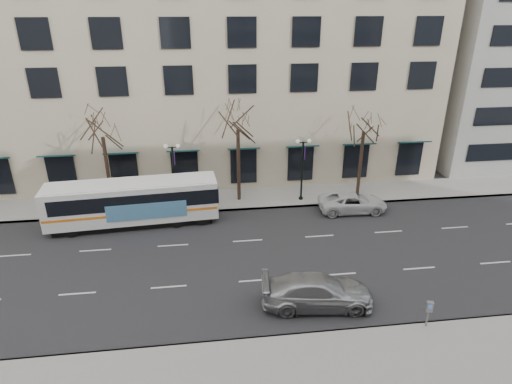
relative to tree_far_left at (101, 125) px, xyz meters
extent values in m
plane|color=black|center=(10.00, -8.80, -6.70)|extent=(160.00, 160.00, 0.00)
cube|color=gray|center=(15.00, 0.20, -6.62)|extent=(80.00, 4.00, 0.15)
cube|color=#C5B296|center=(8.00, 12.20, 5.30)|extent=(40.00, 20.00, 24.00)
cylinder|color=black|center=(0.00, 0.00, -3.83)|extent=(0.28, 0.28, 5.74)
cylinder|color=black|center=(10.00, 0.00, -3.72)|extent=(0.28, 0.28, 5.95)
cylinder|color=black|center=(20.00, 0.00, -3.97)|extent=(0.28, 0.28, 5.46)
cylinder|color=black|center=(5.00, -0.60, -4.20)|extent=(0.16, 0.16, 5.00)
cylinder|color=black|center=(5.00, -0.60, -6.55)|extent=(0.36, 0.36, 0.30)
cube|color=black|center=(5.00, -0.60, -1.75)|extent=(0.90, 0.06, 0.06)
sphere|color=silver|center=(4.55, -0.60, -1.65)|extent=(0.32, 0.32, 0.32)
sphere|color=silver|center=(5.45, -0.60, -1.65)|extent=(0.32, 0.32, 0.32)
cube|color=#401C6C|center=(5.12, -0.60, -2.60)|extent=(0.04, 0.45, 1.00)
cylinder|color=black|center=(15.00, -0.60, -4.20)|extent=(0.16, 0.16, 5.00)
cylinder|color=black|center=(15.00, -0.60, -6.55)|extent=(0.36, 0.36, 0.30)
cube|color=black|center=(15.00, -0.60, -1.75)|extent=(0.90, 0.06, 0.06)
sphere|color=silver|center=(14.55, -0.60, -1.65)|extent=(0.32, 0.32, 0.32)
sphere|color=silver|center=(15.45, -0.60, -1.65)|extent=(0.32, 0.32, 0.32)
cube|color=#401C6C|center=(15.12, -0.60, -2.60)|extent=(0.04, 0.45, 1.00)
cube|color=white|center=(2.12, -3.00, -4.88)|extent=(12.12, 3.46, 2.74)
cube|color=black|center=(2.12, -3.00, -6.42)|extent=(11.14, 3.08, 0.45)
cube|color=black|center=(2.42, -2.98, -4.46)|extent=(11.64, 3.47, 1.10)
cube|color=orange|center=(2.12, -3.00, -5.35)|extent=(12.00, 3.48, 0.18)
cube|color=#4C87B8|center=(3.21, -4.25, -5.15)|extent=(5.47, 0.46, 1.20)
cube|color=white|center=(2.12, -3.00, -3.48)|extent=(11.50, 3.16, 0.08)
cylinder|color=black|center=(-1.97, -4.45, -6.20)|extent=(1.01, 0.35, 1.00)
cylinder|color=black|center=(-2.14, -2.17, -6.20)|extent=(1.01, 0.35, 1.00)
cylinder|color=black|center=(5.18, -3.92, -6.20)|extent=(1.01, 0.35, 1.00)
cylinder|color=black|center=(5.02, -1.64, -6.20)|extent=(1.01, 0.35, 1.00)
cylinder|color=black|center=(6.97, -3.79, -6.20)|extent=(1.01, 0.35, 1.00)
cylinder|color=black|center=(6.80, -1.51, -6.20)|extent=(1.01, 0.35, 1.00)
imported|color=#ABADB3|center=(12.93, -13.65, -5.84)|extent=(6.11, 2.98, 1.71)
imported|color=silver|center=(18.53, -2.94, -5.97)|extent=(5.31, 2.60, 1.45)
cylinder|color=gray|center=(17.84, -16.10, -6.05)|extent=(0.09, 0.09, 1.00)
cube|color=gray|center=(17.84, -16.10, -5.39)|extent=(0.35, 0.27, 0.55)
cube|color=blue|center=(17.86, -16.20, -5.31)|extent=(0.16, 0.06, 0.20)
camera|label=1|loc=(7.43, -31.60, 8.00)|focal=30.00mm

